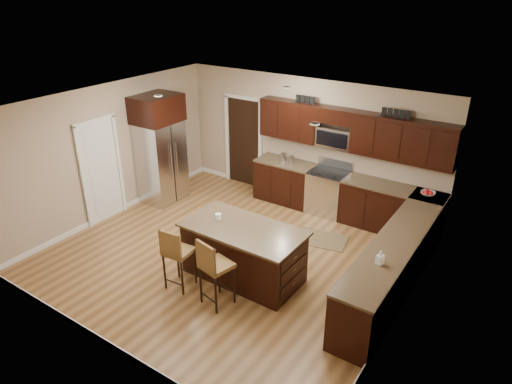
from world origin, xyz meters
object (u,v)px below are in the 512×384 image
Objects in this scene: stool_left at (176,252)px; refrigerator at (160,148)px; stool_mid at (213,266)px; island at (244,254)px; range at (328,192)px.

refrigerator is (-2.49, 2.25, 0.54)m from stool_left.
refrigerator reaches higher than stool_mid.
stool_mid is (0.05, -0.84, 0.27)m from island.
stool_mid is (0.74, -0.00, 0.03)m from stool_left.
range is at bearing 23.74° from refrigerator.
stool_left is 0.46× the size of refrigerator.
stool_mid is at bearing -85.69° from island.
stool_left is at bearing -167.92° from stool_mid.
island is at bearing -92.62° from range.
stool_mid reaches higher than island.
stool_left is at bearing -42.11° from refrigerator.
range is 3.79m from stool_left.
range is 3.71m from stool_mid.
refrigerator is at bearing 157.28° from stool_mid.
stool_left is 0.96× the size of stool_mid.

